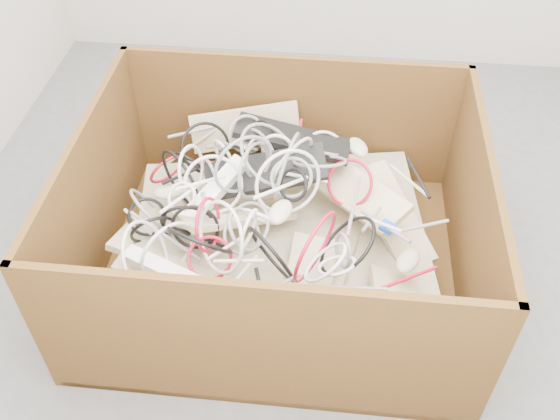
# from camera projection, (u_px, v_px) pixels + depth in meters

# --- Properties ---
(ground) EXTENTS (3.00, 3.00, 0.00)m
(ground) POSITION_uv_depth(u_px,v_px,m) (320.00, 256.00, 2.43)
(ground) COLOR #515153
(ground) RESTS_ON ground
(cardboard_box) EXTENTS (1.34, 1.12, 0.62)m
(cardboard_box) POSITION_uv_depth(u_px,v_px,m) (274.00, 244.00, 2.28)
(cardboard_box) COLOR #422510
(cardboard_box) RESTS_ON ground
(keyboard_pile) EXTENTS (1.13, 1.06, 0.34)m
(keyboard_pile) POSITION_uv_depth(u_px,v_px,m) (287.00, 208.00, 2.20)
(keyboard_pile) COLOR #C3AF89
(keyboard_pile) RESTS_ON cardboard_box
(mice_scatter) EXTENTS (0.95, 0.87, 0.21)m
(mice_scatter) POSITION_uv_depth(u_px,v_px,m) (288.00, 220.00, 2.08)
(mice_scatter) COLOR #BDB498
(mice_scatter) RESTS_ON keyboard_pile
(power_strip_left) EXTENTS (0.21, 0.29, 0.13)m
(power_strip_left) POSITION_uv_depth(u_px,v_px,m) (213.00, 192.00, 2.12)
(power_strip_left) COLOR white
(power_strip_left) RESTS_ON keyboard_pile
(power_strip_right) EXTENTS (0.29, 0.14, 0.10)m
(power_strip_right) POSITION_uv_depth(u_px,v_px,m) (166.00, 272.00, 1.95)
(power_strip_right) COLOR white
(power_strip_right) RESTS_ON keyboard_pile
(vga_plug) EXTENTS (0.06, 0.06, 0.03)m
(vga_plug) POSITION_uv_depth(u_px,v_px,m) (387.00, 227.00, 2.02)
(vga_plug) COLOR blue
(vga_plug) RESTS_ON keyboard_pile
(cable_tangle) EXTENTS (1.10, 0.97, 0.45)m
(cable_tangle) POSITION_uv_depth(u_px,v_px,m) (244.00, 198.00, 2.08)
(cable_tangle) COLOR gray
(cable_tangle) RESTS_ON keyboard_pile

